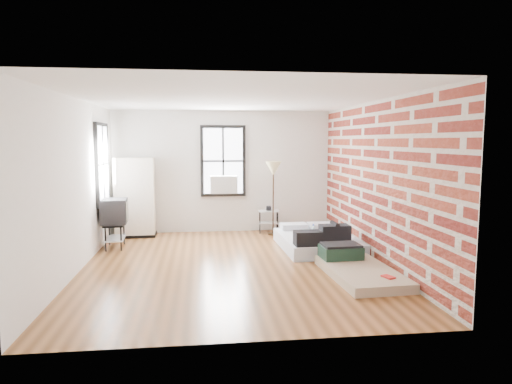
{
  "coord_description": "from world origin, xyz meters",
  "views": [
    {
      "loc": [
        -0.51,
        -7.58,
        2.12
      ],
      "look_at": [
        0.44,
        0.3,
        1.22
      ],
      "focal_mm": 32.0,
      "sensor_mm": 36.0,
      "label": 1
    }
  ],
  "objects": [
    {
      "name": "ground",
      "position": [
        0.0,
        0.0,
        0.0
      ],
      "size": [
        6.0,
        6.0,
        0.0
      ],
      "primitive_type": "plane",
      "color": "brown",
      "rests_on": "ground"
    },
    {
      "name": "wardrobe",
      "position": [
        -1.97,
        2.65,
        0.87
      ],
      "size": [
        0.89,
        0.52,
        1.74
      ],
      "rotation": [
        0.0,
        0.0,
        0.02
      ],
      "color": "black",
      "rests_on": "ground"
    },
    {
      "name": "side_table",
      "position": [
        1.03,
        2.72,
        0.41
      ],
      "size": [
        0.5,
        0.42,
        0.61
      ],
      "rotation": [
        0.0,
        0.0,
        -0.11
      ],
      "color": "black",
      "rests_on": "ground"
    },
    {
      "name": "mattress_main",
      "position": [
        1.75,
        1.0,
        0.17
      ],
      "size": [
        1.46,
        1.94,
        0.61
      ],
      "rotation": [
        0.0,
        0.0,
        0.03
      ],
      "color": "silver",
      "rests_on": "ground"
    },
    {
      "name": "tv_stand",
      "position": [
        -2.21,
        1.57,
        0.7
      ],
      "size": [
        0.52,
        0.72,
        0.98
      ],
      "rotation": [
        0.0,
        0.0,
        0.07
      ],
      "color": "black",
      "rests_on": "ground"
    },
    {
      "name": "floor_lamp",
      "position": [
        1.1,
        2.46,
        1.42
      ],
      "size": [
        0.35,
        0.35,
        1.66
      ],
      "color": "#322010",
      "rests_on": "ground"
    },
    {
      "name": "room_shell",
      "position": [
        0.23,
        0.36,
        1.74
      ],
      "size": [
        5.02,
        6.02,
        2.8
      ],
      "color": "silver",
      "rests_on": "ground"
    },
    {
      "name": "mattress_bare",
      "position": [
        1.92,
        -0.77,
        0.12
      ],
      "size": [
        1.05,
        1.85,
        0.39
      ],
      "rotation": [
        0.0,
        0.0,
        0.06
      ],
      "color": "tan",
      "rests_on": "ground"
    }
  ]
}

